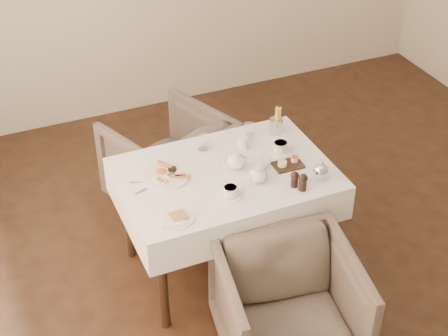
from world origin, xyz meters
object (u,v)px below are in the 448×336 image
at_px(armchair_far, 169,161).
at_px(teapot_centre, 236,160).
at_px(breakfast_plate, 166,175).
at_px(table, 226,188).
at_px(armchair_near, 288,309).

relative_size(armchair_far, teapot_centre, 4.82).
bearing_deg(breakfast_plate, table, -22.88).
bearing_deg(breakfast_plate, armchair_far, 63.72).
bearing_deg(armchair_far, breakfast_plate, 48.02).
bearing_deg(breakfast_plate, armchair_near, -73.73).
distance_m(table, teapot_centre, 0.19).
distance_m(table, armchair_near, 0.85).
xyz_separation_m(table, breakfast_plate, (-0.35, 0.10, 0.13)).
relative_size(armchair_far, breakfast_plate, 2.67).
bearing_deg(armchair_near, teapot_centre, 96.76).
relative_size(armchair_near, teapot_centre, 4.79).
bearing_deg(armchair_far, armchair_near, 72.18).
bearing_deg(armchair_near, table, 101.82).
xyz_separation_m(armchair_near, armchair_far, (-0.12, 1.61, 0.00)).
distance_m(armchair_near, breakfast_plate, 1.06).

